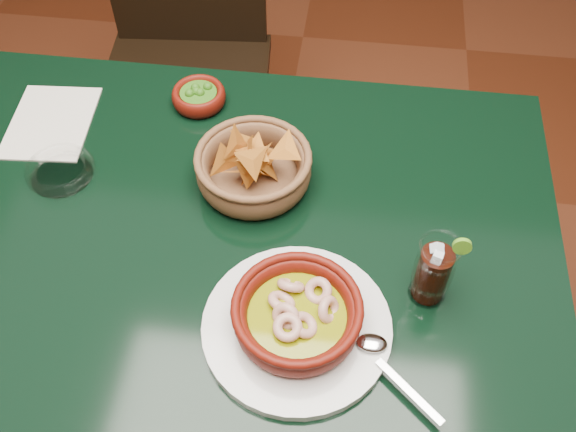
# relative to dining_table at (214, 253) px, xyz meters

# --- Properties ---
(ground) EXTENTS (7.00, 7.00, 0.00)m
(ground) POSITION_rel_dining_table_xyz_m (0.00, 0.00, -0.65)
(ground) COLOR #471C0C
(ground) RESTS_ON ground
(dining_table) EXTENTS (1.20, 0.80, 0.75)m
(dining_table) POSITION_rel_dining_table_xyz_m (0.00, 0.00, 0.00)
(dining_table) COLOR black
(dining_table) RESTS_ON ground
(dining_chair) EXTENTS (0.48, 0.48, 0.96)m
(dining_chair) POSITION_rel_dining_table_xyz_m (-0.23, 0.71, -0.12)
(dining_chair) COLOR black
(dining_chair) RESTS_ON ground
(shrimp_plate) EXTENTS (0.36, 0.29, 0.08)m
(shrimp_plate) POSITION_rel_dining_table_xyz_m (0.18, -0.19, 0.13)
(shrimp_plate) COLOR silver
(shrimp_plate) RESTS_ON dining_table
(chip_basket) EXTENTS (0.24, 0.24, 0.14)m
(chip_basket) POSITION_rel_dining_table_xyz_m (0.06, 0.10, 0.14)
(chip_basket) COLOR brown
(chip_basket) RESTS_ON dining_table
(guacamole_ramekin) EXTENTS (0.13, 0.13, 0.04)m
(guacamole_ramekin) POSITION_rel_dining_table_xyz_m (-0.08, 0.29, 0.12)
(guacamole_ramekin) COLOR #510D06
(guacamole_ramekin) RESTS_ON dining_table
(cola_drink) EXTENTS (0.13, 0.13, 0.15)m
(cola_drink) POSITION_rel_dining_table_xyz_m (0.37, -0.10, 0.16)
(cola_drink) COLOR white
(cola_drink) RESTS_ON dining_table
(glass_ashtray) EXTENTS (0.13, 0.13, 0.03)m
(glass_ashtray) POSITION_rel_dining_table_xyz_m (-0.29, 0.07, 0.11)
(glass_ashtray) COLOR white
(glass_ashtray) RESTS_ON dining_table
(paper_menu) EXTENTS (0.17, 0.22, 0.00)m
(paper_menu) POSITION_rel_dining_table_xyz_m (-0.36, 0.20, 0.10)
(paper_menu) COLOR beige
(paper_menu) RESTS_ON dining_table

